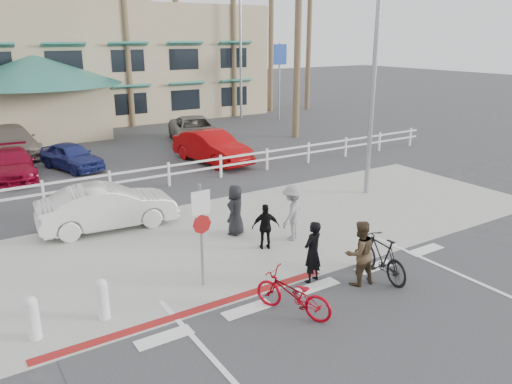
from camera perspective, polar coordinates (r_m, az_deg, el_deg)
ground at (r=12.13m, az=8.81°, el=-11.79°), size 140.00×140.00×0.00m
bike_path at (r=10.95m, az=15.99°, el=-15.79°), size 12.00×16.00×0.01m
sidewalk_plaza at (r=15.41m, az=-2.32°, el=-4.98°), size 22.00×7.00×0.01m
cross_street at (r=18.75m, az=-8.55°, el=-1.01°), size 40.00×5.00×0.01m
parking_lot at (r=27.41m, az=-16.88°, el=4.32°), size 50.00×16.00×0.01m
curb_red at (r=11.53m, az=-6.93°, el=-13.30°), size 7.00×0.25×0.02m
rail_fence at (r=20.56m, az=-9.67°, el=2.03°), size 29.40×0.16×1.00m
building at (r=39.87m, az=-20.32°, el=16.10°), size 28.00×16.00×11.30m
sign_post at (r=11.98m, az=-6.28°, el=-4.37°), size 0.50×0.10×2.90m
bollard_0 at (r=11.44m, az=-17.12°, el=-11.60°), size 0.26×0.26×0.95m
bollard_1 at (r=11.23m, az=-24.14°, el=-13.01°), size 0.26×0.26×0.95m
streetlight_0 at (r=19.13m, az=13.33°, el=12.87°), size 0.60×2.00×9.00m
streetlight_1 at (r=37.15m, az=-1.77°, el=15.71°), size 0.60×2.00×9.50m
info_sign at (r=36.69m, az=2.66°, el=12.63°), size 1.20×0.16×5.60m
palm_4 at (r=34.59m, az=-22.03°, el=18.96°), size 4.00×4.00×15.00m
palm_5 at (r=34.66m, az=-14.70°, el=17.95°), size 4.00×4.00×13.00m
palm_7 at (r=38.01m, az=-2.62°, el=19.13°), size 4.00×4.00×14.00m
palm_8 at (r=41.02m, az=1.74°, el=19.72°), size 4.00×4.00×15.00m
palm_9 at (r=41.97m, az=6.10°, el=18.22°), size 4.00×4.00×13.00m
palm_11 at (r=29.97m, az=4.86°, el=19.54°), size 4.00×4.00×14.00m
bike_red at (r=11.14m, az=4.22°, el=-11.56°), size 1.36×1.96×0.98m
rider_red at (r=12.42m, az=6.48°, el=-6.83°), size 0.66×0.52×1.59m
bike_black at (r=13.02m, az=14.16°, el=-7.21°), size 0.78×1.93×1.13m
rider_black at (r=12.47m, az=11.75°, el=-6.85°), size 0.87×0.72×1.65m
pedestrian_a at (r=14.87m, az=4.14°, el=-2.39°), size 1.26×1.12×1.69m
pedestrian_child at (r=14.24m, az=1.12°, el=-3.99°), size 0.86×0.64×1.35m
pedestrian_b at (r=15.25m, az=-2.34°, el=-2.07°), size 0.92×0.86×1.58m
car_white_sedan at (r=16.46m, az=-16.59°, el=-1.64°), size 4.37×1.84×1.40m
lot_car_1 at (r=23.79m, az=-26.02°, el=2.86°), size 2.05×4.32×1.22m
lot_car_2 at (r=24.33m, az=-20.33°, el=3.86°), size 2.50×3.88×1.23m
lot_car_3 at (r=24.12m, az=-5.06°, el=5.14°), size 2.26×4.80×1.52m
lot_car_4 at (r=28.38m, az=-26.12°, el=5.25°), size 2.37×5.23×1.49m
lot_car_5 at (r=28.66m, az=-6.96°, el=7.01°), size 3.83×5.81×1.48m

